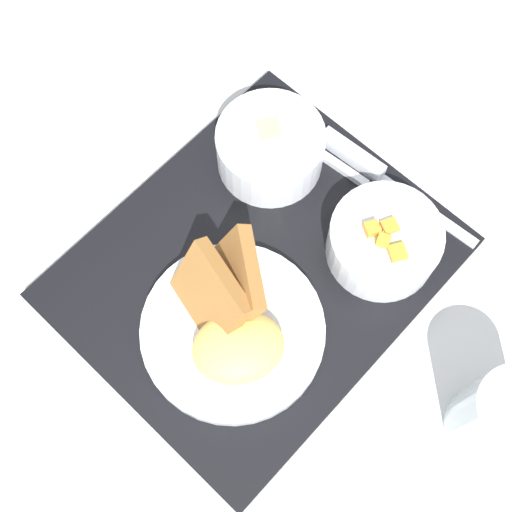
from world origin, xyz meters
name	(u,v)px	position (x,y,z in m)	size (l,w,h in m)	color
ground_plane	(256,272)	(0.00, 0.00, 0.00)	(4.00, 4.00, 0.00)	silver
serving_tray	(256,269)	(0.00, 0.00, 0.01)	(0.40, 0.33, 0.02)	black
bowl_salad	(384,241)	(-0.11, 0.09, 0.05)	(0.12, 0.12, 0.06)	silver
bowl_soup	(270,147)	(-0.11, -0.08, 0.05)	(0.12, 0.12, 0.06)	silver
plate_main	(231,325)	(0.07, 0.03, 0.04)	(0.19, 0.19, 0.09)	silver
knife	(364,163)	(-0.17, 0.01, 0.03)	(0.03, 0.21, 0.02)	silver
spoon	(365,184)	(-0.16, 0.02, 0.02)	(0.03, 0.13, 0.01)	silver
glass_water	(498,419)	(-0.04, 0.29, 0.05)	(0.08, 0.08, 0.12)	silver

